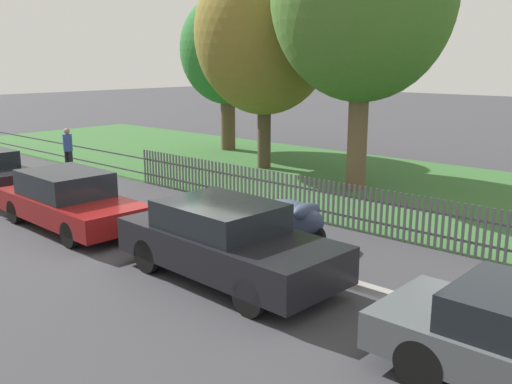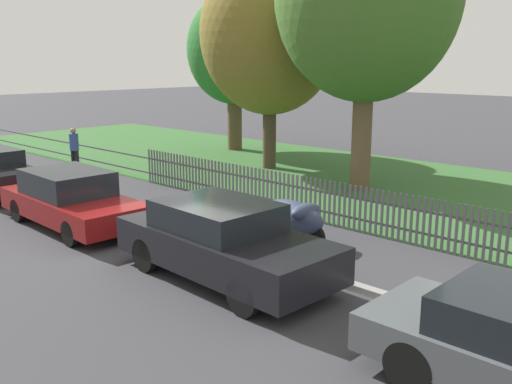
% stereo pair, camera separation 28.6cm
% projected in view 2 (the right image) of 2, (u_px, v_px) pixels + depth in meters
% --- Properties ---
extents(ground_plane, '(120.00, 120.00, 0.00)m').
position_uv_depth(ground_plane, '(193.00, 240.00, 13.09)').
color(ground_plane, '#38383D').
extents(kerb_stone, '(43.60, 0.20, 0.12)m').
position_uv_depth(kerb_stone, '(196.00, 236.00, 13.15)').
color(kerb_stone, gray).
rests_on(kerb_stone, ground).
extents(grass_strip, '(43.60, 10.16, 0.01)m').
position_uv_depth(grass_strip, '(382.00, 185.00, 18.88)').
color(grass_strip, '#33602D').
rests_on(grass_strip, ground).
extents(park_fence, '(43.60, 0.05, 1.14)m').
position_uv_depth(park_fence, '(282.00, 193.00, 15.17)').
color(park_fence, '#4C4C51').
rests_on(park_fence, ground).
extents(parked_car_navy_estate, '(4.56, 1.93, 1.38)m').
position_uv_depth(parked_car_navy_estate, '(71.00, 199.00, 14.05)').
color(parked_car_navy_estate, maroon).
rests_on(parked_car_navy_estate, ground).
extents(parked_car_red_compact, '(4.60, 2.05, 1.46)m').
position_uv_depth(parked_car_red_compact, '(223.00, 241.00, 10.61)').
color(parked_car_red_compact, black).
rests_on(parked_car_red_compact, ground).
extents(covered_motorcycle, '(1.91, 0.86, 0.97)m').
position_uv_depth(covered_motorcycle, '(293.00, 217.00, 12.75)').
color(covered_motorcycle, black).
rests_on(covered_motorcycle, ground).
extents(tree_nearest_kerb, '(4.22, 4.22, 6.93)m').
position_uv_depth(tree_nearest_kerb, '(234.00, 50.00, 25.38)').
color(tree_nearest_kerb, brown).
rests_on(tree_nearest_kerb, ground).
extents(tree_behind_motorcycle, '(5.14, 5.14, 7.94)m').
position_uv_depth(tree_behind_motorcycle, '(270.00, 34.00, 20.74)').
color(tree_behind_motorcycle, '#473828').
rests_on(tree_behind_motorcycle, ground).
extents(pedestrian_near_fence, '(0.38, 0.36, 1.62)m').
position_uv_depth(pedestrian_near_fence, '(74.00, 147.00, 20.95)').
color(pedestrian_near_fence, black).
rests_on(pedestrian_near_fence, ground).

